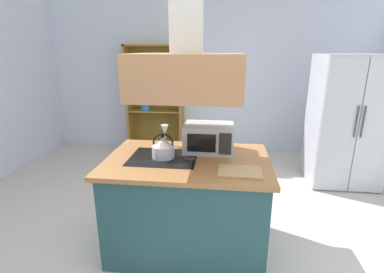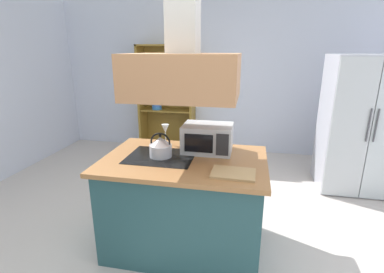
% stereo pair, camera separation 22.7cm
% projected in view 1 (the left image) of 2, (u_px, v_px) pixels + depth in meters
% --- Properties ---
extents(ground_plane, '(7.80, 7.80, 0.00)m').
position_uv_depth(ground_plane, '(188.00, 249.00, 2.74)').
color(ground_plane, beige).
extents(wall_back, '(6.00, 0.12, 2.70)m').
position_uv_depth(wall_back, '(209.00, 77.00, 5.19)').
color(wall_back, silver).
rests_on(wall_back, ground).
extents(kitchen_island, '(1.45, 0.97, 0.90)m').
position_uv_depth(kitchen_island, '(188.00, 203.00, 2.68)').
color(kitchen_island, '#254B4F').
rests_on(kitchen_island, ground).
extents(range_hood, '(0.90, 0.70, 1.26)m').
position_uv_depth(range_hood, '(187.00, 62.00, 2.31)').
color(range_hood, '#B57A4F').
extents(refrigerator, '(0.90, 0.77, 1.78)m').
position_uv_depth(refrigerator, '(346.00, 121.00, 3.92)').
color(refrigerator, '#B5B5C1').
rests_on(refrigerator, ground).
extents(dish_cabinet, '(1.00, 0.40, 1.92)m').
position_uv_depth(dish_cabinet, '(156.00, 105.00, 5.24)').
color(dish_cabinet, olive).
rests_on(dish_cabinet, ground).
extents(kettle, '(0.20, 0.20, 0.23)m').
position_uv_depth(kettle, '(163.00, 148.00, 2.55)').
color(kettle, silver).
rests_on(kettle, kitchen_island).
extents(cutting_board, '(0.35, 0.25, 0.02)m').
position_uv_depth(cutting_board, '(240.00, 172.00, 2.26)').
color(cutting_board, tan).
rests_on(cutting_board, kitchen_island).
extents(microwave, '(0.46, 0.35, 0.26)m').
position_uv_depth(microwave, '(209.00, 138.00, 2.72)').
color(microwave, '#B7BABF').
rests_on(microwave, kitchen_island).
extents(wine_glass_on_counter, '(0.08, 0.08, 0.21)m').
position_uv_depth(wine_glass_on_counter, '(165.00, 130.00, 2.89)').
color(wine_glass_on_counter, silver).
rests_on(wine_glass_on_counter, kitchen_island).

